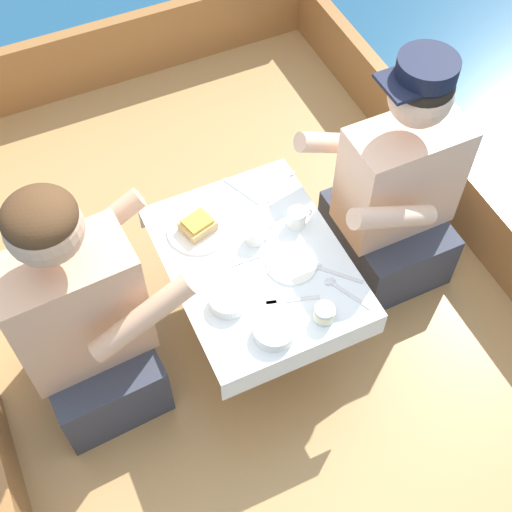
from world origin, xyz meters
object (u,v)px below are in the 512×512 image
(tin_can, at_px, (324,313))
(person_starboard, at_px, (395,194))
(coffee_cup_port, at_px, (297,218))
(person_port, at_px, (83,322))
(coffee_cup_starboard, at_px, (256,234))
(sandwich, at_px, (198,225))

(tin_can, bearing_deg, person_starboard, 36.76)
(coffee_cup_port, bearing_deg, person_port, -176.58)
(coffee_cup_port, distance_m, coffee_cup_starboard, 0.15)
(person_starboard, bearing_deg, person_port, 1.89)
(coffee_cup_port, height_order, tin_can, coffee_cup_port)
(coffee_cup_port, bearing_deg, sandwich, 160.05)
(person_port, relative_size, tin_can, 14.81)
(person_port, height_order, tin_can, person_port)
(sandwich, distance_m, coffee_cup_starboard, 0.20)
(sandwich, relative_size, tin_can, 1.86)
(person_starboard, distance_m, coffee_cup_port, 0.40)
(sandwich, relative_size, coffee_cup_starboard, 1.35)
(person_port, bearing_deg, coffee_cup_port, 0.14)
(sandwich, height_order, tin_can, sandwich)
(coffee_cup_starboard, bearing_deg, sandwich, 144.22)
(tin_can, bearing_deg, sandwich, 115.08)
(person_starboard, xyz_separation_m, tin_can, (-0.48, -0.36, 0.06))
(coffee_cup_starboard, bearing_deg, person_port, -175.84)
(coffee_cup_starboard, height_order, tin_can, coffee_cup_starboard)
(coffee_cup_port, relative_size, coffee_cup_starboard, 0.98)
(person_port, xyz_separation_m, coffee_cup_port, (0.77, 0.05, 0.06))
(coffee_cup_starboard, xyz_separation_m, tin_can, (0.06, -0.36, -0.00))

